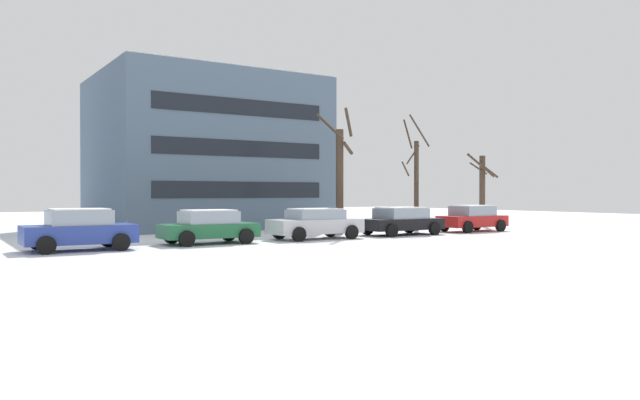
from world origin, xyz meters
name	(u,v)px	position (x,y,z in m)	size (l,w,h in m)	color
parked_car_blue	(79,229)	(4.48, 8.44, 0.77)	(3.86, 2.14, 1.54)	#283D93
parked_car_green	(209,226)	(9.60, 8.65, 0.72)	(3.93, 2.00, 1.41)	#1E6038
parked_car_silver	(315,223)	(14.72, 8.50, 0.72)	(4.30, 1.99, 1.41)	silver
parked_car_black	(401,221)	(19.84, 8.55, 0.72)	(4.24, 2.15, 1.40)	black
parked_car_red	(472,218)	(24.96, 8.59, 0.73)	(3.89, 1.98, 1.44)	red
tree_far_right	(340,176)	(17.51, 10.57, 2.97)	(1.86, 1.66, 6.39)	#423326
tree_far_left	(482,188)	(29.48, 12.00, 2.43)	(1.78, 1.64, 4.62)	#423326
tree_far_mid	(416,180)	(22.77, 10.75, 2.84)	(1.40, 1.67, 6.43)	#423326
building_far_right	(205,153)	(14.43, 21.00, 4.61)	(12.62, 10.80, 9.22)	slate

